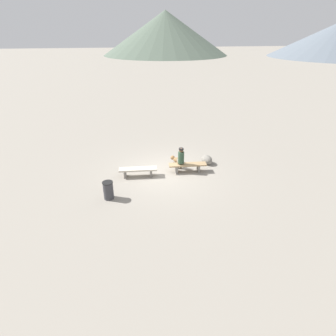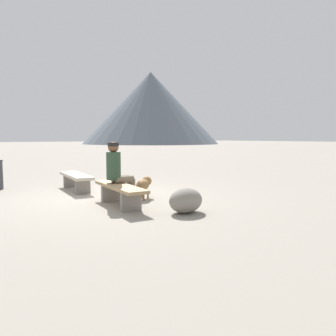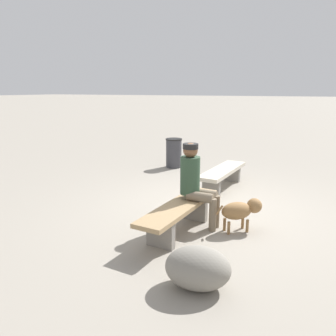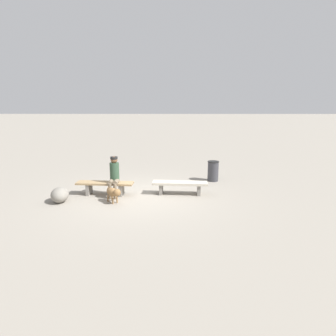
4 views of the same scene
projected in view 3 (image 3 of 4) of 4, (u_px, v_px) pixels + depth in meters
The scene contains 7 objects.
ground at pixel (212, 210), 6.00m from camera, with size 210.00×210.00×0.06m, color gray.
bench_left at pixel (223, 173), 7.17m from camera, with size 1.87×0.57×0.43m.
bench_right at pixel (180, 212), 4.94m from camera, with size 1.92×0.56×0.44m.
seated_person at pixel (195, 180), 5.10m from camera, with size 0.32×0.62×1.31m.
dog at pixel (241, 210), 4.99m from camera, with size 0.56×0.60×0.50m.
trash_bin at pixel (174, 153), 9.11m from camera, with size 0.45×0.45×0.79m.
boulder at pixel (198, 268), 3.56m from camera, with size 0.72×0.53×0.46m, color gray.
Camera 3 is at (5.46, 1.72, 2.10)m, focal length 35.52 mm.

